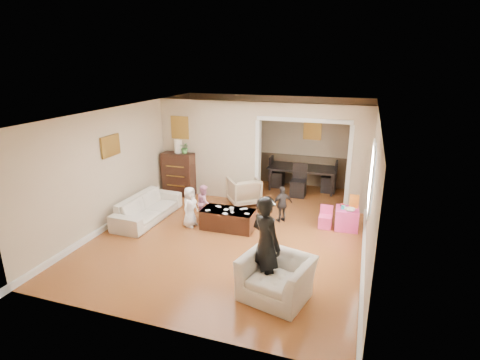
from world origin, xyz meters
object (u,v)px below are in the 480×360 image
(sofa, at_px, (148,208))
(dining_table, at_px, (302,178))
(child_kneel_a, at_px, (190,207))
(coffee_table, at_px, (228,219))
(child_kneel_b, at_px, (204,202))
(adult_person, at_px, (266,245))
(cyan_cup, at_px, (343,207))
(play_table, at_px, (347,219))
(table_lamp, at_px, (178,146))
(armchair_front, at_px, (276,277))
(armchair_back, at_px, (244,191))
(dresser, at_px, (180,174))
(child_toddler, at_px, (282,204))
(coffee_cup, at_px, (232,210))

(sofa, relative_size, dining_table, 1.02)
(child_kneel_a, bearing_deg, sofa, 97.60)
(coffee_table, height_order, child_kneel_b, child_kneel_b)
(dining_table, xyz_separation_m, adult_person, (0.27, -5.21, 0.48))
(dining_table, bearing_deg, cyan_cup, -63.15)
(play_table, bearing_deg, sofa, -168.11)
(table_lamp, relative_size, dining_table, 0.19)
(armchair_front, height_order, dining_table, same)
(table_lamp, xyz_separation_m, child_kneel_a, (1.19, -1.85, -0.90))
(armchair_back, distance_m, dresser, 1.92)
(armchair_front, relative_size, dining_table, 0.54)
(cyan_cup, bearing_deg, dining_table, 117.94)
(cyan_cup, bearing_deg, child_toddler, -179.26)
(armchair_back, xyz_separation_m, coffee_table, (0.14, -1.57, -0.13))
(adult_person, bearing_deg, coffee_cup, -23.66)
(coffee_table, distance_m, play_table, 2.62)
(armchair_back, bearing_deg, child_kneel_b, 28.38)
(armchair_back, height_order, dresser, dresser)
(child_kneel_a, bearing_deg, coffee_cup, -74.91)
(dining_table, relative_size, adult_person, 1.18)
(armchair_front, height_order, child_kneel_a, child_kneel_a)
(play_table, distance_m, dining_table, 2.76)
(adult_person, bearing_deg, sofa, 3.74)
(sofa, xyz_separation_m, coffee_cup, (2.06, 0.07, 0.20))
(dresser, height_order, coffee_table, dresser)
(coffee_table, xyz_separation_m, dining_table, (1.10, 3.20, 0.12))
(table_lamp, xyz_separation_m, coffee_cup, (2.14, -1.75, -0.88))
(dresser, relative_size, table_lamp, 3.29)
(sofa, xyz_separation_m, child_kneel_b, (1.26, 0.42, 0.14))
(child_kneel_b, relative_size, child_toddler, 0.98)
(table_lamp, relative_size, coffee_table, 0.31)
(coffee_cup, bearing_deg, coffee_table, 153.43)
(armchair_back, distance_m, dining_table, 2.05)
(dresser, height_order, play_table, dresser)
(coffee_table, xyz_separation_m, cyan_cup, (2.39, 0.77, 0.30))
(armchair_back, height_order, child_kneel_a, child_kneel_a)
(dresser, distance_m, dining_table, 3.50)
(dresser, distance_m, child_kneel_b, 1.94)
(sofa, bearing_deg, adult_person, -118.12)
(cyan_cup, height_order, child_toddler, child_toddler)
(cyan_cup, xyz_separation_m, child_kneel_a, (-3.24, -0.92, -0.05))
(armchair_front, bearing_deg, child_kneel_b, 147.41)
(coffee_table, height_order, adult_person, adult_person)
(armchair_front, distance_m, coffee_cup, 2.57)
(play_table, relative_size, dining_table, 0.26)
(table_lamp, height_order, coffee_table, table_lamp)
(sofa, relative_size, child_kneel_a, 2.12)
(dining_table, height_order, adult_person, adult_person)
(child_kneel_a, bearing_deg, child_toddler, -55.57)
(play_table, distance_m, adult_person, 3.10)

